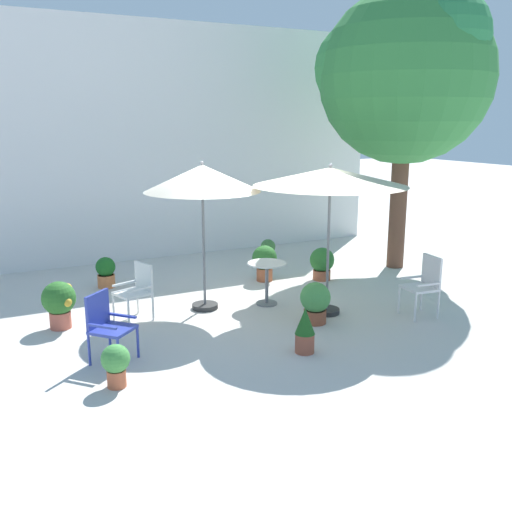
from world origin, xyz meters
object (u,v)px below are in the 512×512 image
object	(u,v)px
potted_plant_4	(106,272)
potted_plant_5	(265,261)
patio_chair_1	(424,282)
potted_plant_2	(315,301)
potted_plant_0	(305,330)
potted_plant_1	(59,302)
cafe_table_0	(267,276)
potted_plant_7	(322,263)
patio_umbrella_1	(330,178)
patio_umbrella_0	(202,180)
shade_tree	(407,76)
potted_plant_3	(268,250)
patio_chair_0	(137,288)
patio_chair_2	(107,323)
potted_plant_6	(116,363)

from	to	relation	value
potted_plant_4	potted_plant_5	world-z (taller)	potted_plant_5
patio_chair_1	potted_plant_2	world-z (taller)	patio_chair_1
potted_plant_0	potted_plant_1	size ratio (longest dim) A/B	0.87
cafe_table_0	potted_plant_5	bearing A→B (deg)	63.99
patio_chair_1	potted_plant_7	size ratio (longest dim) A/B	1.52
potted_plant_1	potted_plant_0	bearing A→B (deg)	-41.08
patio_umbrella_1	patio_chair_1	xyz separation A→B (m)	(1.35, -0.80, -1.67)
patio_umbrella_0	patio_umbrella_1	world-z (taller)	patio_umbrella_0
potted_plant_5	potted_plant_7	world-z (taller)	potted_plant_5
patio_umbrella_1	shade_tree	bearing A→B (deg)	32.17
potted_plant_3	cafe_table_0	bearing A→B (deg)	-118.23
patio_chair_0	patio_chair_2	bearing A→B (deg)	-118.84
potted_plant_6	cafe_table_0	bearing A→B (deg)	32.85
shade_tree	patio_chair_1	distance (m)	4.74
cafe_table_0	potted_plant_7	world-z (taller)	cafe_table_0
patio_chair_0	potted_plant_1	world-z (taller)	patio_chair_0
patio_chair_0	potted_plant_1	size ratio (longest dim) A/B	1.23
potted_plant_2	potted_plant_5	xyz separation A→B (m)	(0.41, 2.52, 0.05)
patio_umbrella_1	potted_plant_3	world-z (taller)	patio_umbrella_1
patio_umbrella_0	potted_plant_5	bearing A→B (deg)	32.36
patio_chair_1	patio_chair_2	distance (m)	5.03
patio_umbrella_0	cafe_table_0	xyz separation A→B (m)	(1.05, -0.27, -1.67)
cafe_table_0	potted_plant_6	world-z (taller)	cafe_table_0
patio_chair_1	potted_plant_5	bearing A→B (deg)	114.31
potted_plant_1	potted_plant_3	bearing A→B (deg)	24.76
patio_umbrella_1	potted_plant_5	bearing A→B (deg)	90.23
patio_umbrella_0	cafe_table_0	world-z (taller)	patio_umbrella_0
potted_plant_5	cafe_table_0	bearing A→B (deg)	-116.01
potted_plant_3	potted_plant_4	xyz separation A→B (m)	(-3.66, -0.29, 0.01)
patio_umbrella_0	potted_plant_4	world-z (taller)	patio_umbrella_0
patio_umbrella_0	cafe_table_0	bearing A→B (deg)	-14.28
potted_plant_6	potted_plant_7	distance (m)	5.59
shade_tree	potted_plant_0	size ratio (longest dim) A/B	8.88
patio_chair_0	potted_plant_4	xyz separation A→B (m)	(-0.07, 2.03, -0.22)
patio_umbrella_0	patio_umbrella_1	xyz separation A→B (m)	(1.71, -1.13, 0.05)
patio_chair_2	potted_plant_3	bearing A→B (deg)	40.62
patio_umbrella_1	patio_chair_2	bearing A→B (deg)	-175.24
potted_plant_5	patio_umbrella_1	bearing A→B (deg)	-89.77
patio_umbrella_0	patio_umbrella_1	bearing A→B (deg)	-33.46
patio_umbrella_0	potted_plant_6	xyz separation A→B (m)	(-2.03, -2.25, -1.88)
patio_umbrella_0	patio_chair_2	size ratio (longest dim) A/B	2.67
patio_chair_0	patio_chair_1	size ratio (longest dim) A/B	0.91
patio_chair_2	potted_plant_1	world-z (taller)	patio_chair_2
potted_plant_2	patio_chair_0	bearing A→B (deg)	149.60
patio_umbrella_0	potted_plant_7	distance (m)	3.37
patio_umbrella_1	potted_plant_0	size ratio (longest dim) A/B	3.81
cafe_table_0	potted_plant_1	xyz separation A→B (m)	(-3.38, 0.39, -0.09)
patio_chair_1	potted_plant_4	xyz separation A→B (m)	(-4.28, 3.96, -0.26)
potted_plant_4	shade_tree	bearing A→B (deg)	-11.26
patio_chair_1	potted_plant_6	world-z (taller)	patio_chair_1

